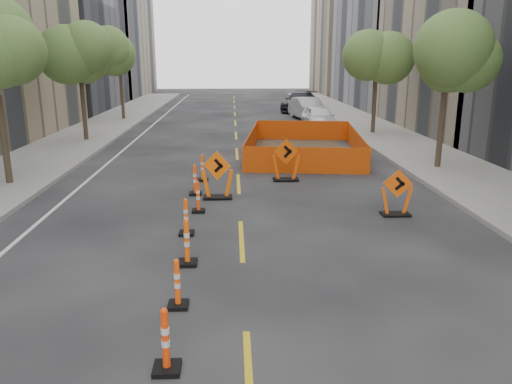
{
  "coord_description": "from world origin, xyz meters",
  "views": [
    {
      "loc": [
        -0.19,
        -8.16,
        4.57
      ],
      "look_at": [
        0.41,
        4.69,
        1.1
      ],
      "focal_mm": 35.0,
      "sensor_mm": 36.0,
      "label": 1
    }
  ],
  "objects_px": {
    "channelizer_3": "(177,283)",
    "channelizer_8": "(202,168)",
    "channelizer_4": "(187,242)",
    "chevron_sign_left": "(217,175)",
    "channelizer_6": "(198,197)",
    "parked_car_near": "(319,118)",
    "channelizer_7": "(195,180)",
    "parked_car_far": "(300,102)",
    "channelizer_5": "(186,217)",
    "channelizer_2": "(165,340)",
    "chevron_sign_right": "(397,192)",
    "chevron_sign_center": "(286,160)",
    "parked_car_mid": "(308,109)"
  },
  "relations": [
    {
      "from": "channelizer_8",
      "to": "parked_car_near",
      "type": "bearing_deg",
      "value": 63.97
    },
    {
      "from": "channelizer_2",
      "to": "chevron_sign_right",
      "type": "relative_size",
      "value": 0.74
    },
    {
      "from": "channelizer_5",
      "to": "parked_car_near",
      "type": "height_order",
      "value": "parked_car_near"
    },
    {
      "from": "channelizer_3",
      "to": "channelizer_8",
      "type": "height_order",
      "value": "channelizer_8"
    },
    {
      "from": "channelizer_7",
      "to": "chevron_sign_right",
      "type": "height_order",
      "value": "chevron_sign_right"
    },
    {
      "from": "chevron_sign_left",
      "to": "chevron_sign_center",
      "type": "height_order",
      "value": "chevron_sign_center"
    },
    {
      "from": "channelizer_4",
      "to": "channelizer_8",
      "type": "relative_size",
      "value": 1.05
    },
    {
      "from": "chevron_sign_left",
      "to": "parked_car_mid",
      "type": "distance_m",
      "value": 22.76
    },
    {
      "from": "channelizer_6",
      "to": "chevron_sign_center",
      "type": "bearing_deg",
      "value": 51.64
    },
    {
      "from": "chevron_sign_left",
      "to": "parked_car_near",
      "type": "relative_size",
      "value": 0.36
    },
    {
      "from": "chevron_sign_left",
      "to": "parked_car_mid",
      "type": "height_order",
      "value": "parked_car_mid"
    },
    {
      "from": "channelizer_6",
      "to": "parked_car_mid",
      "type": "distance_m",
      "value": 24.36
    },
    {
      "from": "channelizer_5",
      "to": "channelizer_2",
      "type": "bearing_deg",
      "value": -87.8
    },
    {
      "from": "channelizer_4",
      "to": "channelizer_6",
      "type": "relative_size",
      "value": 1.11
    },
    {
      "from": "channelizer_7",
      "to": "parked_car_near",
      "type": "relative_size",
      "value": 0.24
    },
    {
      "from": "channelizer_8",
      "to": "chevron_sign_left",
      "type": "relative_size",
      "value": 0.64
    },
    {
      "from": "channelizer_3",
      "to": "chevron_sign_left",
      "type": "distance_m",
      "value": 7.56
    },
    {
      "from": "channelizer_5",
      "to": "parked_car_mid",
      "type": "relative_size",
      "value": 0.2
    },
    {
      "from": "channelizer_7",
      "to": "parked_car_far",
      "type": "xyz_separation_m",
      "value": [
        7.21,
        27.37,
        0.3
      ]
    },
    {
      "from": "channelizer_5",
      "to": "chevron_sign_left",
      "type": "distance_m",
      "value": 3.61
    },
    {
      "from": "chevron_sign_left",
      "to": "channelizer_2",
      "type": "bearing_deg",
      "value": -71.5
    },
    {
      "from": "channelizer_5",
      "to": "parked_car_far",
      "type": "distance_m",
      "value": 32.2
    },
    {
      "from": "channelizer_5",
      "to": "parked_car_far",
      "type": "relative_size",
      "value": 0.17
    },
    {
      "from": "channelizer_7",
      "to": "channelizer_8",
      "type": "xyz_separation_m",
      "value": [
        0.14,
        2.01,
        -0.01
      ]
    },
    {
      "from": "channelizer_2",
      "to": "channelizer_7",
      "type": "xyz_separation_m",
      "value": [
        -0.27,
        10.05,
        0.01
      ]
    },
    {
      "from": "channelizer_2",
      "to": "chevron_sign_right",
      "type": "height_order",
      "value": "chevron_sign_right"
    },
    {
      "from": "channelizer_7",
      "to": "parked_car_near",
      "type": "xyz_separation_m",
      "value": [
        6.98,
        16.02,
        0.23
      ]
    },
    {
      "from": "channelizer_3",
      "to": "channelizer_4",
      "type": "xyz_separation_m",
      "value": [
        0.01,
        2.01,
        0.06
      ]
    },
    {
      "from": "channelizer_4",
      "to": "channelizer_7",
      "type": "xyz_separation_m",
      "value": [
        -0.24,
        6.03,
        -0.01
      ]
    },
    {
      "from": "chevron_sign_right",
      "to": "parked_car_mid",
      "type": "xyz_separation_m",
      "value": [
        0.89,
        24.0,
        0.11
      ]
    },
    {
      "from": "channelizer_7",
      "to": "chevron_sign_left",
      "type": "relative_size",
      "value": 0.66
    },
    {
      "from": "chevron_sign_right",
      "to": "chevron_sign_center",
      "type": "bearing_deg",
      "value": 135.5
    },
    {
      "from": "channelizer_3",
      "to": "parked_car_mid",
      "type": "distance_m",
      "value": 30.19
    },
    {
      "from": "channelizer_7",
      "to": "parked_car_far",
      "type": "distance_m",
      "value": 28.3
    },
    {
      "from": "channelizer_7",
      "to": "chevron_sign_center",
      "type": "bearing_deg",
      "value": 29.74
    },
    {
      "from": "chevron_sign_right",
      "to": "parked_car_far",
      "type": "distance_m",
      "value": 30.0
    },
    {
      "from": "channelizer_6",
      "to": "parked_car_near",
      "type": "xyz_separation_m",
      "value": [
        6.75,
        18.03,
        0.28
      ]
    },
    {
      "from": "channelizer_6",
      "to": "channelizer_7",
      "type": "xyz_separation_m",
      "value": [
        -0.23,
        2.01,
        0.04
      ]
    },
    {
      "from": "channelizer_6",
      "to": "chevron_sign_left",
      "type": "relative_size",
      "value": 0.61
    },
    {
      "from": "channelizer_7",
      "to": "parked_car_near",
      "type": "distance_m",
      "value": 17.48
    },
    {
      "from": "channelizer_4",
      "to": "chevron_sign_center",
      "type": "relative_size",
      "value": 0.67
    },
    {
      "from": "channelizer_3",
      "to": "parked_car_far",
      "type": "bearing_deg",
      "value": 78.85
    },
    {
      "from": "channelizer_7",
      "to": "chevron_sign_center",
      "type": "relative_size",
      "value": 0.66
    },
    {
      "from": "channelizer_6",
      "to": "parked_car_near",
      "type": "height_order",
      "value": "parked_car_near"
    },
    {
      "from": "channelizer_4",
      "to": "channelizer_7",
      "type": "height_order",
      "value": "channelizer_4"
    },
    {
      "from": "chevron_sign_center",
      "to": "parked_car_mid",
      "type": "distance_m",
      "value": 19.83
    },
    {
      "from": "channelizer_4",
      "to": "parked_car_far",
      "type": "relative_size",
      "value": 0.19
    },
    {
      "from": "chevron_sign_left",
      "to": "channelizer_6",
      "type": "bearing_deg",
      "value": -88.41
    },
    {
      "from": "chevron_sign_left",
      "to": "channelizer_8",
      "type": "bearing_deg",
      "value": 125.9
    },
    {
      "from": "chevron_sign_center",
      "to": "parked_car_mid",
      "type": "height_order",
      "value": "parked_car_mid"
    }
  ]
}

